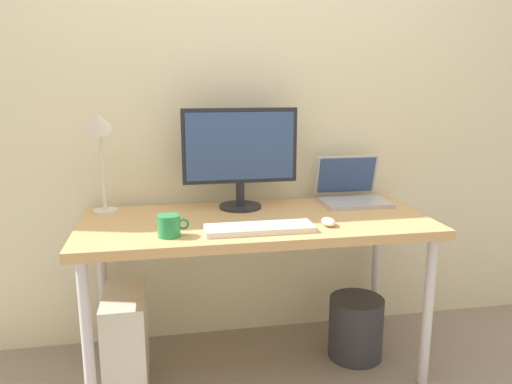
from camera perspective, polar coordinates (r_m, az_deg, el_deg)
The scene contains 11 objects.
ground_plane at distance 2.50m, azimuth 0.00°, elevation -19.24°, with size 6.00×6.00×0.00m, color gray.
back_wall at distance 2.51m, azimuth -1.68°, elevation 12.18°, with size 4.40×0.04×2.60m, color beige.
desk at distance 2.22m, azimuth 0.00°, elevation -4.58°, with size 1.53×0.66×0.72m.
monitor at distance 2.33m, azimuth -1.84°, elevation 4.58°, with size 0.54×0.20×0.47m.
laptop at distance 2.54m, azimuth 10.83°, elevation 0.14°, with size 0.32×0.27×0.23m.
desk_lamp at distance 2.31m, azimuth -17.44°, elevation 5.89°, with size 0.11×0.16×0.49m.
keyboard at distance 2.02m, azimuth 0.39°, elevation -4.18°, with size 0.44×0.14×0.02m, color silver.
mouse at distance 2.11m, azimuth 8.28°, elevation -3.38°, with size 0.06×0.09×0.03m, color silver.
coffee_mug at distance 1.97m, azimuth -9.88°, elevation -3.83°, with size 0.12×0.09×0.09m.
computer_tower at distance 2.35m, azimuth -14.63°, elevation -15.94°, with size 0.18×0.36×0.42m, color silver.
wastebasket at distance 2.54m, azimuth 11.37°, elevation -14.99°, with size 0.26×0.26×0.30m, color #333338.
Camera 1 is at (-0.39, -2.09, 1.32)m, focal length 34.99 mm.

